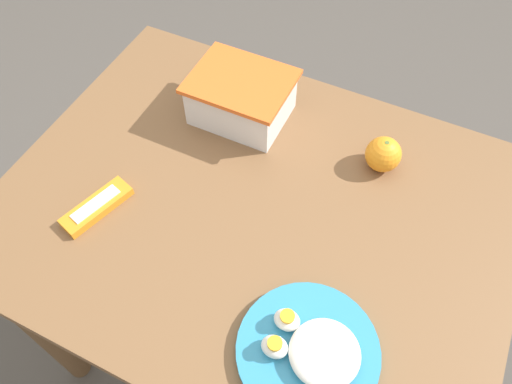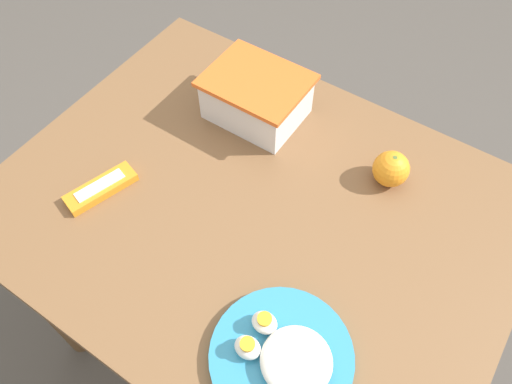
{
  "view_description": "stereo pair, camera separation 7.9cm",
  "coord_description": "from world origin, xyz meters",
  "views": [
    {
      "loc": [
        0.24,
        -0.49,
        1.59
      ],
      "look_at": [
        -0.0,
        0.01,
        0.79
      ],
      "focal_mm": 35.0,
      "sensor_mm": 36.0,
      "label": 1
    },
    {
      "loc": [
        0.31,
        -0.45,
        1.59
      ],
      "look_at": [
        -0.0,
        0.01,
        0.79
      ],
      "focal_mm": 35.0,
      "sensor_mm": 36.0,
      "label": 2
    }
  ],
  "objects": [
    {
      "name": "orange_fruit",
      "position": [
        0.19,
        0.21,
        0.8
      ],
      "size": [
        0.07,
        0.07,
        0.07
      ],
      "color": "orange",
      "rests_on": "table"
    },
    {
      "name": "ground_plane",
      "position": [
        0.0,
        0.0,
        0.0
      ],
      "size": [
        10.0,
        10.0,
        0.0
      ],
      "primitive_type": "plane",
      "color": "#4C4742"
    },
    {
      "name": "table",
      "position": [
        0.0,
        0.0,
        0.62
      ],
      "size": [
        1.02,
        0.79,
        0.76
      ],
      "color": "brown",
      "rests_on": "ground_plane"
    },
    {
      "name": "rice_plate",
      "position": [
        0.21,
        -0.22,
        0.78
      ],
      "size": [
        0.24,
        0.24,
        0.05
      ],
      "color": "teal",
      "rests_on": "table"
    },
    {
      "name": "candy_bar",
      "position": [
        -0.28,
        -0.14,
        0.77
      ],
      "size": [
        0.09,
        0.16,
        0.02
      ],
      "color": "orange",
      "rests_on": "table"
    },
    {
      "name": "food_container",
      "position": [
        -0.14,
        0.21,
        0.81
      ],
      "size": [
        0.22,
        0.17,
        0.11
      ],
      "color": "white",
      "rests_on": "table"
    }
  ]
}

